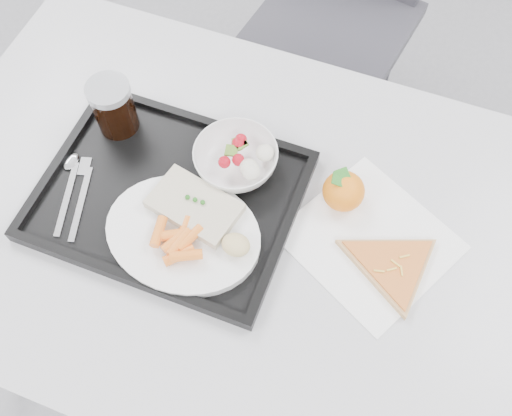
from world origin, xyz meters
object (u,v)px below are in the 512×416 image
Objects in this scene: table at (237,234)px; pizza_slice at (392,266)px; tray at (170,196)px; cola_glass at (113,106)px; tangerine at (344,191)px; dinner_plate at (183,234)px; salad_bowl at (236,159)px.

pizza_slice is at bearing 0.86° from table.
cola_glass is at bearing 145.27° from tray.
cola_glass reaches higher than tangerine.
cola_glass is at bearing 179.98° from tangerine.
dinner_plate is 0.17m from salad_bowl.
table is at bearing 47.12° from dinner_plate.
tangerine is (0.16, 0.10, 0.10)m from table.
dinner_plate is 1.20× the size of pizza_slice.
cola_glass reaches higher than dinner_plate.
tangerine is (0.20, 0.01, -0.00)m from salad_bowl.
cola_glass is at bearing 141.03° from dinner_plate.
table is 12.70× the size of tangerine.
tangerine is at bearing 2.12° from salad_bowl.
dinner_plate is at bearing -143.40° from tangerine.
tray is 0.41m from pizza_slice.
pizza_slice is at bearing -9.62° from cola_glass.
table is 0.13m from dinner_plate.
tangerine is 0.15m from pizza_slice.
dinner_plate is at bearing -132.88° from table.
tangerine reaches higher than table.
salad_bowl reaches higher than table.
table is 0.33m from cola_glass.
pizza_slice is at bearing 12.43° from dinner_plate.
tangerine is 0.42× the size of pizza_slice.
tray is at bearing -132.09° from salad_bowl.
cola_glass is (-0.24, 0.01, 0.03)m from salad_bowl.
cola_glass is at bearing 160.47° from table.
pizza_slice is (0.32, -0.09, -0.03)m from salad_bowl.
dinner_plate is at bearing -38.97° from cola_glass.
salad_bowl reaches higher than tray.
dinner_plate is 0.28m from cola_glass.
tangerine reaches higher than salad_bowl.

